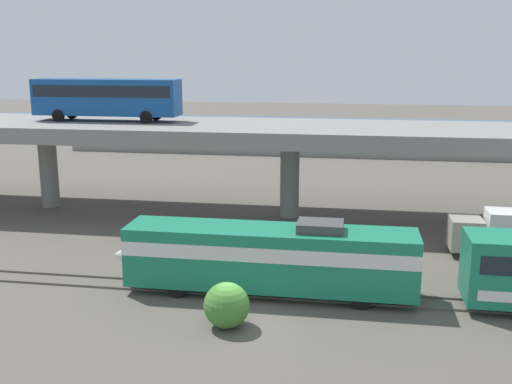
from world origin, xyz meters
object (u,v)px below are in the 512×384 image
at_px(parked_car_1, 343,138).
at_px(parked_car_0, 269,133).
at_px(service_truck_west, 508,232).
at_px(train_locomotive, 256,254).
at_px(parked_car_4, 502,135).
at_px(transit_bus_on_overpass, 107,96).
at_px(parked_car_2, 226,133).
at_px(parked_car_3, 414,133).

bearing_deg(parked_car_1, parked_car_0, -15.03).
bearing_deg(service_truck_west, parked_car_0, -63.14).
bearing_deg(train_locomotive, parked_car_0, -82.76).
bearing_deg(parked_car_4, parked_car_1, 14.82).
bearing_deg(transit_bus_on_overpass, parked_car_4, 43.12).
distance_m(transit_bus_on_overpass, parked_car_2, 34.14).
height_order(service_truck_west, parked_car_4, service_truck_west).
bearing_deg(train_locomotive, parked_car_2, -76.25).
bearing_deg(parked_car_3, transit_bus_on_overpass, -127.00).
height_order(transit_bus_on_overpass, parked_car_4, transit_bus_on_overpass).
distance_m(parked_car_2, parked_car_4, 36.82).
height_order(parked_car_2, parked_car_4, same).
height_order(service_truck_west, parked_car_3, service_truck_west).
xyz_separation_m(transit_bus_on_overpass, parked_car_0, (8.54, 34.12, -7.32)).
xyz_separation_m(train_locomotive, parked_car_2, (-12.19, 49.78, -0.16)).
xyz_separation_m(parked_car_1, parked_car_4, (20.83, 5.51, -0.00)).
distance_m(parked_car_3, parked_car_4, 11.35).
xyz_separation_m(service_truck_west, parked_car_1, (-11.31, 39.50, 0.40)).
relative_size(train_locomotive, service_truck_west, 2.44).
bearing_deg(parked_car_3, service_truck_west, -87.70).
height_order(train_locomotive, parked_car_2, train_locomotive).
relative_size(parked_car_0, parked_car_2, 1.14).
xyz_separation_m(train_locomotive, service_truck_west, (14.93, 8.48, -0.55)).
relative_size(transit_bus_on_overpass, parked_car_3, 2.58).
bearing_deg(parked_car_3, train_locomotive, -103.68).
bearing_deg(parked_car_2, service_truck_west, 123.28).
bearing_deg(train_locomotive, parked_car_4, -114.56).
height_order(parked_car_0, parked_car_2, same).
distance_m(train_locomotive, parked_car_2, 51.25).
distance_m(train_locomotive, service_truck_west, 17.18).
xyz_separation_m(transit_bus_on_overpass, parked_car_2, (2.80, 33.22, -7.33)).
xyz_separation_m(parked_car_0, parked_car_1, (10.06, -2.70, 0.00)).
xyz_separation_m(parked_car_0, parked_car_2, (-5.74, -0.90, -0.00)).
bearing_deg(parked_car_4, train_locomotive, 65.44).
distance_m(service_truck_west, parked_car_4, 46.01).
bearing_deg(parked_car_1, parked_car_2, -6.51).
distance_m(train_locomotive, parked_car_0, 51.09).
distance_m(transit_bus_on_overpass, parked_car_0, 35.93).
bearing_deg(service_truck_west, transit_bus_on_overpass, -15.11).
bearing_deg(train_locomotive, transit_bus_on_overpass, -47.86).
height_order(service_truck_west, parked_car_0, service_truck_west).
height_order(parked_car_0, parked_car_3, same).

